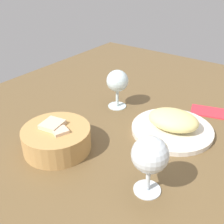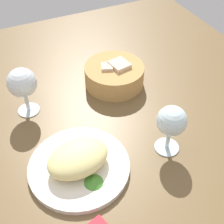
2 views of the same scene
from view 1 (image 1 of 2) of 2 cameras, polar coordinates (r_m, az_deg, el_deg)
name	(u,v)px [view 1 (image 1 of 2)]	position (r cm, az deg, el deg)	size (l,w,h in cm)	color
ground_plane	(163,140)	(80.02, 10.45, -5.74)	(140.00, 140.00, 2.00)	brown
plate	(172,130)	(82.04, 12.23, -3.55)	(23.30, 23.30, 1.40)	silver
omelette	(173,120)	(80.32, 12.48, -1.58)	(14.41, 10.50, 5.17)	#EAD988
lettuce_garnish	(177,116)	(86.38, 13.21, -0.87)	(4.30, 4.30, 1.13)	#45892E
bread_basket	(57,138)	(73.59, -11.32, -5.31)	(17.66, 17.66, 7.33)	tan
wine_glass_near	(117,83)	(89.94, 1.12, 6.09)	(7.14, 7.14, 12.93)	silver
wine_glass_far	(150,156)	(57.00, 7.81, -9.04)	(7.80, 7.80, 13.67)	silver
folded_napkin	(209,111)	(95.37, 19.25, 0.16)	(11.00, 7.00, 0.80)	red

